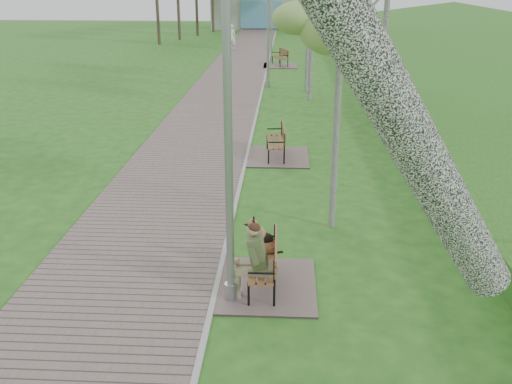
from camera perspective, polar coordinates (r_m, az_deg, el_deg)
ground at (r=11.35m, az=-3.33°, el=-6.77°), size 120.00×120.00×0.00m
walkway at (r=32.04m, az=-2.24°, el=11.56°), size 3.50×67.00×0.04m
kerb at (r=31.93m, az=0.95°, el=11.55°), size 0.10×67.00×0.05m
embankment at (r=32.29m, az=22.99°, el=9.98°), size 14.00×70.00×1.60m
building_north at (r=61.09m, az=0.62°, el=17.95°), size 10.00×5.20×4.00m
bench_main at (r=10.19m, az=0.33°, el=-7.30°), size 1.84×2.05×1.61m
bench_second at (r=17.48m, az=1.96°, el=4.20°), size 1.96×2.18×1.21m
bench_third at (r=35.56m, az=2.41°, el=12.85°), size 2.04×2.26×1.25m
lamp_post_near at (r=8.93m, az=-2.76°, el=3.91°), size 0.22×0.22×5.69m
lamp_post_second at (r=28.43m, az=1.22°, el=15.71°), size 0.22×0.22×5.67m
lamp_post_third at (r=37.53m, az=1.58°, el=16.67°), size 0.20×0.20×5.21m
pedestrian_near at (r=43.42m, az=-2.48°, el=15.24°), size 0.68×0.46×1.83m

